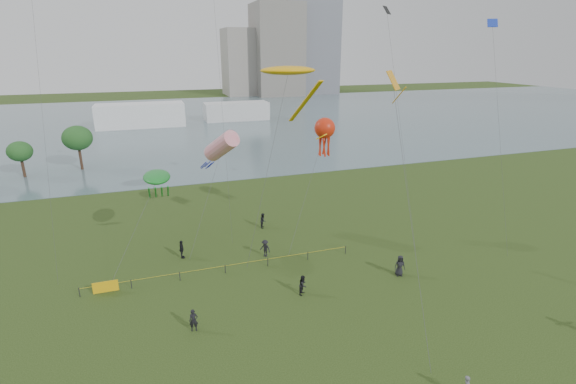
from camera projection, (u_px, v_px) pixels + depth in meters
name	position (u px, v px, depth m)	size (l,w,h in m)	color
ground_plane	(335.00, 349.00, 28.16)	(400.00, 400.00, 0.00)	#203410
lake	(187.00, 121.00, 117.84)	(400.00, 120.00, 0.08)	slate
building_mid	(277.00, 50.00, 181.20)	(20.00, 20.00, 38.00)	slate
building_low	(243.00, 62.00, 183.97)	(16.00, 18.00, 28.00)	gray
pavilion_left	(141.00, 115.00, 108.77)	(22.00, 8.00, 6.00)	white
pavilion_right	(236.00, 111.00, 119.47)	(18.00, 7.00, 5.00)	silver
fence	(154.00, 279.00, 35.72)	(24.07, 0.07, 1.05)	black
spectator_a	(303.00, 285.00, 34.28)	(0.82, 0.64, 1.69)	black
spectator_b	(265.00, 248.00, 40.53)	(1.13, 0.65, 1.75)	black
spectator_c	(182.00, 249.00, 40.22)	(1.07, 0.45, 1.83)	black
spectator_d	(400.00, 266.00, 37.09)	(0.94, 0.61, 1.93)	black
spectator_f	(194.00, 320.00, 29.76)	(0.62, 0.41, 1.71)	black
spectator_g	(263.00, 220.00, 47.20)	(0.84, 0.65, 1.72)	black
kite_stingray	(288.00, 71.00, 37.30)	(7.64, 10.07, 17.82)	#3F3F42
kite_windsock	(221.00, 146.00, 43.89)	(6.55, 8.68, 11.49)	#3F3F42
kite_creature	(157.00, 177.00, 39.33)	(6.20, 8.52, 8.25)	#3F3F42
kite_octopus	(325.00, 129.00, 42.86)	(6.57, 5.57, 12.63)	#3F3F42
kite_delta	(395.00, 92.00, 30.29)	(3.03, 11.22, 17.75)	#3F3F42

